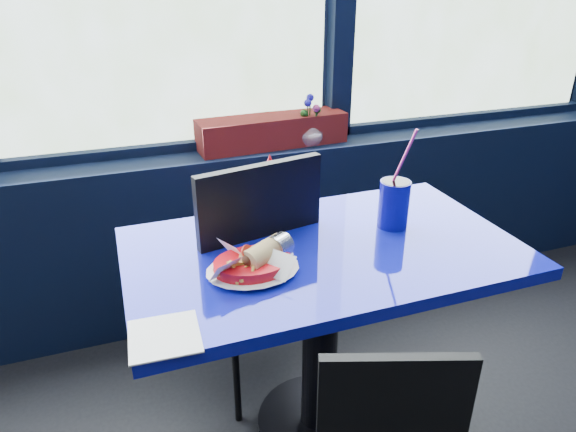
% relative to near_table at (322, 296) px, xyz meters
% --- Properties ---
extents(window_sill, '(5.00, 0.26, 0.80)m').
position_rel_near_table_xyz_m(window_sill, '(-0.30, 0.87, -0.17)').
color(window_sill, black).
rests_on(window_sill, ground).
extents(near_table, '(1.20, 0.70, 0.75)m').
position_rel_near_table_xyz_m(near_table, '(0.00, 0.00, 0.00)').
color(near_table, black).
rests_on(near_table, ground).
extents(chair_near_back, '(0.53, 0.53, 0.99)m').
position_rel_near_table_xyz_m(chair_near_back, '(-0.13, 0.26, 0.00)').
color(chair_near_back, black).
rests_on(chair_near_back, ground).
extents(planter_box, '(0.69, 0.21, 0.14)m').
position_rel_near_table_xyz_m(planter_box, '(0.12, 0.88, 0.30)').
color(planter_box, maroon).
rests_on(planter_box, window_sill).
extents(flower_vase, '(0.14, 0.14, 0.23)m').
position_rel_near_table_xyz_m(flower_vase, '(0.29, 0.82, 0.30)').
color(flower_vase, silver).
rests_on(flower_vase, window_sill).
extents(food_basket, '(0.25, 0.24, 0.09)m').
position_rel_near_table_xyz_m(food_basket, '(-0.24, -0.07, 0.21)').
color(food_basket, red).
rests_on(food_basket, near_table).
extents(ketchup_bottle, '(0.07, 0.07, 0.25)m').
position_rel_near_table_xyz_m(ketchup_bottle, '(-0.10, 0.21, 0.29)').
color(ketchup_bottle, red).
rests_on(ketchup_bottle, near_table).
extents(soda_cup, '(0.10, 0.10, 0.34)m').
position_rel_near_table_xyz_m(soda_cup, '(0.27, 0.05, 0.27)').
color(soda_cup, '#0D0C86').
rests_on(soda_cup, near_table).
extents(napkin, '(0.17, 0.17, 0.00)m').
position_rel_near_table_xyz_m(napkin, '(-0.52, -0.28, 0.18)').
color(napkin, white).
rests_on(napkin, near_table).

